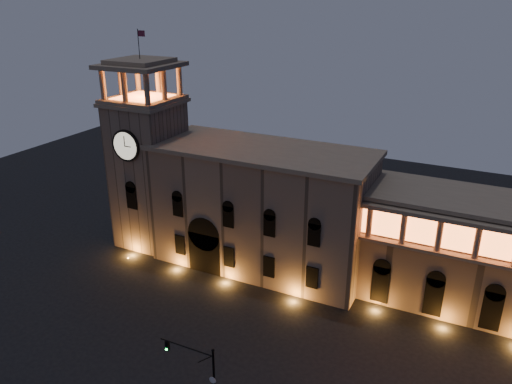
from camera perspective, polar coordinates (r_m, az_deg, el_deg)
ground at (r=57.74m, az=-7.45°, el=-18.26°), size 160.00×160.00×0.00m
government_building at (r=70.26m, az=0.57°, el=-1.86°), size 30.80×12.80×17.60m
clock_tower at (r=77.40m, az=-12.14°, el=2.88°), size 9.80×9.80×32.40m
traffic_light at (r=48.75m, az=-5.88°, el=-20.56°), size 5.89×0.63×8.08m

